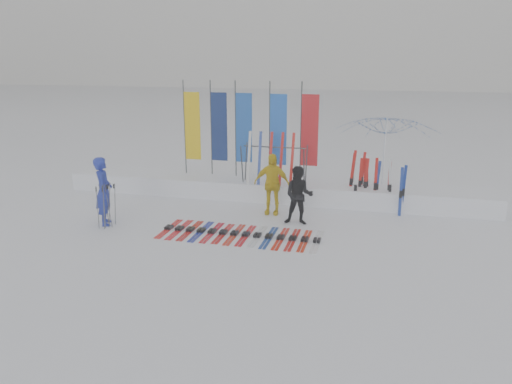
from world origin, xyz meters
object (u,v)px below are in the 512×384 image
(person_yellow, at_px, (272,184))
(ski_rack, at_px, (274,159))
(person_black, at_px, (299,196))
(ski_row, at_px, (241,234))
(person_blue, at_px, (104,191))
(tent_canopy, at_px, (385,159))

(person_yellow, distance_m, ski_rack, 1.41)
(person_black, bearing_deg, ski_row, -139.59)
(person_blue, bearing_deg, ski_rack, -78.09)
(tent_canopy, height_order, ski_row, tent_canopy)
(person_yellow, relative_size, ski_row, 0.43)
(person_blue, bearing_deg, person_yellow, -91.90)
(person_yellow, height_order, ski_row, person_yellow)
(person_black, bearing_deg, tent_canopy, 47.04)
(ski_row, bearing_deg, ski_rack, 87.20)
(person_yellow, xyz_separation_m, ski_rack, (-0.21, 1.31, 0.47))
(person_yellow, relative_size, tent_canopy, 0.57)
(person_blue, xyz_separation_m, ski_rack, (4.08, 3.40, 0.42))
(tent_canopy, bearing_deg, ski_row, -131.15)
(ski_row, relative_size, ski_rack, 2.07)
(tent_canopy, bearing_deg, ski_rack, -167.76)
(ski_row, height_order, ski_rack, ski_rack)
(person_yellow, distance_m, ski_row, 2.26)
(person_yellow, bearing_deg, person_blue, -155.64)
(person_blue, relative_size, tent_canopy, 0.60)
(person_blue, bearing_deg, person_black, -103.56)
(person_yellow, distance_m, tent_canopy, 3.84)
(person_blue, height_order, ski_row, person_blue)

